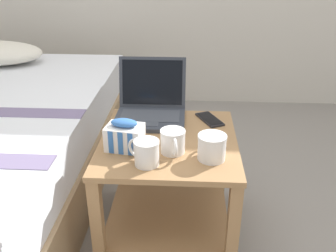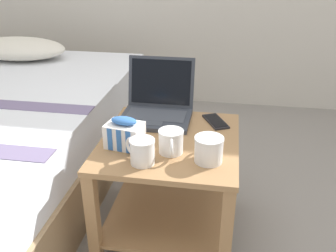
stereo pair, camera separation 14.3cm
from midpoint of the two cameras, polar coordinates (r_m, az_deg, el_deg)
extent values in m
plane|color=gray|center=(1.77, -2.31, -15.60)|extent=(8.00, 8.00, 0.00)
cube|color=#997047|center=(1.51, -2.62, -2.45)|extent=(0.55, 0.59, 0.02)
cube|color=#997047|center=(1.70, -2.38, -12.63)|extent=(0.51, 0.55, 0.02)
cube|color=#997047|center=(1.47, -13.49, -15.20)|extent=(0.04, 0.04, 0.45)
cube|color=#997047|center=(1.42, 6.86, -16.25)|extent=(0.04, 0.04, 0.45)
cube|color=#997047|center=(1.89, -9.17, -4.65)|extent=(0.04, 0.04, 0.45)
cube|color=#997047|center=(1.86, 6.00, -5.12)|extent=(0.04, 0.04, 0.45)
cube|color=#333842|center=(1.66, -5.27, 0.95)|extent=(0.31, 0.24, 0.02)
cube|color=#424751|center=(1.67, -5.20, 1.53)|extent=(0.26, 0.13, 0.00)
cube|color=#424751|center=(1.60, -5.61, 0.30)|extent=(0.09, 0.05, 0.00)
cube|color=#333842|center=(1.75, -4.76, 6.60)|extent=(0.31, 0.06, 0.23)
cube|color=black|center=(1.74, -4.78, 6.59)|extent=(0.28, 0.05, 0.20)
cube|color=yellow|center=(1.75, -2.54, 5.24)|extent=(0.04, 0.01, 0.04)
cube|color=silver|center=(1.75, -4.56, 8.15)|extent=(0.05, 0.01, 0.04)
cube|color=red|center=(1.74, -2.76, 7.99)|extent=(0.04, 0.01, 0.04)
cube|color=black|center=(1.75, -2.90, 6.58)|extent=(0.04, 0.01, 0.04)
cylinder|color=white|center=(1.32, -6.37, -4.17)|extent=(0.09, 0.09, 0.09)
cylinder|color=silver|center=(1.30, -6.46, -2.58)|extent=(0.09, 0.09, 0.01)
cylinder|color=black|center=(1.31, -6.44, -2.93)|extent=(0.08, 0.08, 0.01)
torus|color=white|center=(1.35, -7.90, -3.48)|extent=(0.07, 0.05, 0.07)
cylinder|color=white|center=(1.39, -2.22, -2.42)|extent=(0.09, 0.09, 0.09)
cylinder|color=silver|center=(1.38, -2.24, -0.95)|extent=(0.09, 0.09, 0.01)
cylinder|color=black|center=(1.38, -2.24, -1.29)|extent=(0.08, 0.08, 0.01)
torus|color=white|center=(1.35, -2.00, -3.35)|extent=(0.02, 0.07, 0.07)
cylinder|color=white|center=(1.35, 3.70, -3.33)|extent=(0.10, 0.10, 0.09)
cylinder|color=silver|center=(1.33, 3.75, -1.72)|extent=(0.10, 0.10, 0.01)
cylinder|color=black|center=(1.33, 3.74, -2.07)|extent=(0.09, 0.09, 0.01)
torus|color=white|center=(1.40, 3.55, -2.15)|extent=(0.02, 0.08, 0.08)
cube|color=white|center=(1.43, -9.44, -1.79)|extent=(0.15, 0.12, 0.09)
cube|color=#3366B2|center=(1.41, -11.62, -2.56)|extent=(0.02, 0.01, 0.09)
cube|color=#3366B2|center=(1.39, -10.20, -2.73)|extent=(0.02, 0.01, 0.09)
cube|color=#3366B2|center=(1.38, -8.75, -2.90)|extent=(0.02, 0.01, 0.09)
ellipsoid|color=#3366B2|center=(1.41, -9.62, 0.42)|extent=(0.11, 0.08, 0.03)
cube|color=black|center=(1.67, 3.94, 0.96)|extent=(0.13, 0.17, 0.01)
cube|color=black|center=(1.67, 3.95, 1.12)|extent=(0.11, 0.15, 0.00)
camera|label=1|loc=(0.07, -92.86, -1.37)|focal=40.00mm
camera|label=2|loc=(0.07, 87.14, 1.37)|focal=40.00mm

